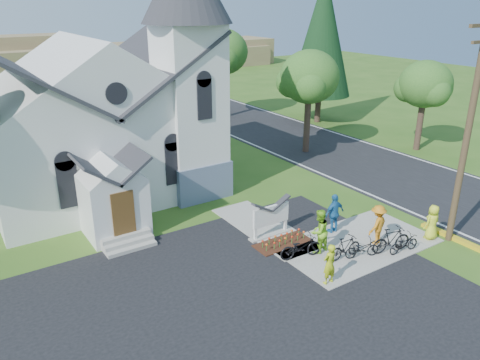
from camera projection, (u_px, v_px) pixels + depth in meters
ground at (339, 259)px, 19.53m from camera, size 120.00×120.00×0.00m
parking_lot at (221, 351)px, 14.39m from camera, size 20.00×16.00×0.02m
road at (295, 138)px, 36.33m from camera, size 8.00×90.00×0.02m
sidewalk at (356, 244)px, 20.68m from camera, size 7.00×4.00×0.05m
church at (102, 98)px, 24.55m from camera, size 12.35×12.00×13.00m
church_sign at (271, 216)px, 21.04m from camera, size 2.20×0.40×1.70m
flower_bed at (283, 243)px, 20.70m from camera, size 2.60×1.10×0.07m
utility_pole at (470, 123)px, 19.15m from camera, size 3.45×0.28×10.00m
tree_road_near at (309, 77)px, 31.34m from camera, size 4.00×4.00×7.05m
tree_road_mid at (223, 52)px, 40.74m from camera, size 4.40×4.40×7.80m
tree_road_far at (425, 85)px, 32.02m from camera, size 3.60×3.60×6.30m
conifer at (322, 34)px, 38.55m from camera, size 5.20×5.20×12.40m
distant_hills at (66, 61)px, 64.34m from camera, size 61.00×10.00×5.60m
cyclist_0 at (329, 264)px, 17.50m from camera, size 0.61×0.41×1.64m
bike_0 at (301, 247)px, 19.35m from camera, size 1.97×1.04×0.98m
cyclist_1 at (319, 231)px, 19.64m from camera, size 1.04×0.87×1.94m
bike_1 at (345, 248)px, 19.30m from camera, size 1.66×0.51×0.99m
cyclist_2 at (334, 213)px, 21.36m from camera, size 1.10×0.47×1.87m
bike_2 at (362, 248)px, 19.42m from camera, size 1.62×0.98×0.80m
cyclist_3 at (378, 224)px, 20.37m from camera, size 1.28×0.90×1.80m
bike_3 at (391, 240)px, 19.78m from camera, size 1.95×0.91×1.13m
cyclist_4 at (432, 222)px, 20.79m from camera, size 0.84×0.58×1.62m
bike_4 at (404, 244)px, 19.80m from camera, size 1.59×0.69×0.81m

